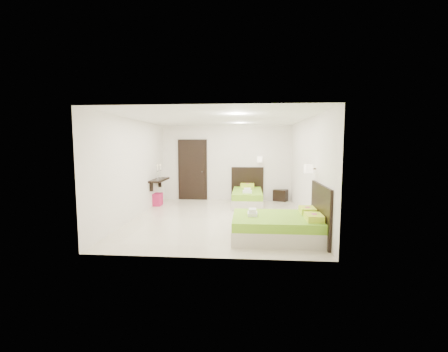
# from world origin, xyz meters

# --- Properties ---
(floor) EXTENTS (5.50, 5.50, 0.00)m
(floor) POSITION_xyz_m (0.00, 0.00, 0.00)
(floor) COLOR beige
(floor) RESTS_ON ground
(bed_single) EXTENTS (1.11, 1.86, 1.53)m
(bed_single) POSITION_xyz_m (0.73, 1.90, 0.28)
(bed_single) COLOR beige
(bed_single) RESTS_ON ground
(bed_double) EXTENTS (1.82, 1.55, 1.50)m
(bed_double) POSITION_xyz_m (1.42, -1.56, 0.27)
(bed_double) COLOR beige
(bed_double) RESTS_ON ground
(nightstand) EXTENTS (0.56, 0.54, 0.39)m
(nightstand) POSITION_xyz_m (1.89, 2.69, 0.20)
(nightstand) COLOR black
(nightstand) RESTS_ON ground
(ottoman) EXTENTS (0.40, 0.40, 0.39)m
(ottoman) POSITION_xyz_m (-2.21, 1.57, 0.20)
(ottoman) COLOR #A91648
(ottoman) RESTS_ON ground
(door) EXTENTS (1.02, 0.15, 2.14)m
(door) POSITION_xyz_m (-1.20, 2.70, 1.05)
(door) COLOR black
(door) RESTS_ON ground
(console_shelf) EXTENTS (0.35, 1.20, 0.78)m
(console_shelf) POSITION_xyz_m (-2.08, 1.60, 0.82)
(console_shelf) COLOR black
(console_shelf) RESTS_ON ground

